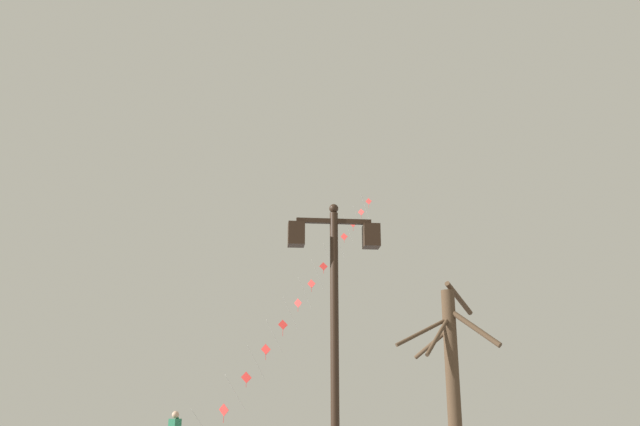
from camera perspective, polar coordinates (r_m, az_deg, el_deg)
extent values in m
cylinder|color=black|center=(11.03, 1.27, -12.20)|extent=(0.14, 0.14, 4.88)
sphere|color=black|center=(11.52, 1.19, 0.38)|extent=(0.16, 0.16, 0.16)
cube|color=black|center=(11.46, 1.19, -0.72)|extent=(1.29, 0.08, 0.08)
cube|color=black|center=(11.33, -2.05, -1.84)|extent=(0.28, 0.28, 0.40)
cube|color=beige|center=(11.33, -2.05, -1.84)|extent=(0.19, 0.19, 0.30)
cube|color=black|center=(11.48, 4.41, -2.00)|extent=(0.28, 0.28, 0.40)
cube|color=beige|center=(11.48, 4.41, -2.00)|extent=(0.19, 0.19, 0.30)
cylinder|color=silver|center=(25.71, -7.25, -15.05)|extent=(0.77, 1.47, 1.23)
cylinder|color=silver|center=(27.22, -5.47, -12.66)|extent=(0.77, 1.47, 1.23)
cylinder|color=silver|center=(28.79, -3.91, -10.52)|extent=(0.77, 1.47, 1.23)
cylinder|color=silver|center=(30.42, -2.53, -8.60)|extent=(0.77, 1.47, 1.23)
cylinder|color=silver|center=(32.10, -1.30, -6.87)|extent=(0.77, 1.47, 1.23)
cylinder|color=silver|center=(33.81, -0.21, -5.31)|extent=(0.77, 1.47, 1.23)
cylinder|color=silver|center=(35.56, 0.78, -3.90)|extent=(0.77, 1.47, 1.23)
cylinder|color=silver|center=(37.33, 1.67, -2.63)|extent=(0.77, 1.47, 1.23)
cylinder|color=silver|center=(39.13, 2.47, -1.47)|extent=(0.77, 1.47, 1.23)
cylinder|color=silver|center=(40.95, 3.20, -0.41)|extent=(0.77, 1.47, 1.23)
cylinder|color=silver|center=(42.79, 3.88, 0.56)|extent=(0.77, 1.47, 1.23)
cube|color=red|center=(24.98, -8.24, -16.34)|extent=(0.36, 0.27, 0.44)
cylinder|color=red|center=(24.98, -8.27, -17.05)|extent=(0.03, 0.04, 0.28)
cube|color=red|center=(26.46, -6.33, -13.82)|extent=(0.42, 0.17, 0.44)
cylinder|color=red|center=(26.44, -6.35, -14.40)|extent=(0.02, 0.02, 0.20)
cube|color=red|center=(28.00, -4.66, -11.56)|extent=(0.40, 0.20, 0.44)
cylinder|color=red|center=(27.97, -4.68, -12.18)|extent=(0.03, 0.05, 0.27)
cube|color=red|center=(29.60, -3.20, -9.54)|extent=(0.43, 0.13, 0.44)
cylinder|color=red|center=(29.56, -3.21, -10.17)|extent=(0.03, 0.05, 0.33)
cube|color=red|center=(31.25, -1.90, -7.71)|extent=(0.34, 0.30, 0.44)
cylinder|color=red|center=(31.21, -1.90, -8.23)|extent=(0.02, 0.02, 0.24)
cube|color=red|center=(32.95, -0.74, -6.07)|extent=(0.38, 0.24, 0.44)
cylinder|color=red|center=(32.89, -0.74, -6.57)|extent=(0.04, 0.04, 0.25)
cube|color=red|center=(34.68, 0.30, -4.59)|extent=(0.43, 0.13, 0.44)
cylinder|color=red|center=(34.62, 0.30, -5.03)|extent=(0.02, 0.03, 0.22)
cube|color=red|center=(36.44, 1.23, -3.25)|extent=(0.43, 0.14, 0.44)
cylinder|color=red|center=(36.36, 1.24, -3.74)|extent=(0.03, 0.05, 0.30)
cube|color=red|center=(38.23, 2.08, -2.04)|extent=(0.40, 0.22, 0.44)
cylinder|color=red|center=(38.16, 2.08, -2.42)|extent=(0.02, 0.03, 0.20)
cube|color=red|center=(40.04, 2.85, -0.93)|extent=(0.39, 0.23, 0.44)
cylinder|color=red|center=(39.96, 2.85, -1.35)|extent=(0.03, 0.04, 0.28)
cube|color=red|center=(41.87, 3.55, 0.08)|extent=(0.37, 0.27, 0.44)
cylinder|color=red|center=(41.79, 3.55, -0.30)|extent=(0.04, 0.04, 0.25)
cube|color=red|center=(43.72, 4.19, 1.01)|extent=(0.38, 0.24, 0.44)
cylinder|color=red|center=(43.62, 4.20, 0.61)|extent=(0.03, 0.04, 0.31)
sphere|color=tan|center=(22.14, -12.28, -16.52)|extent=(0.22, 0.22, 0.22)
cylinder|color=#26724C|center=(22.32, -12.00, -17.19)|extent=(0.25, 0.39, 0.50)
cylinder|color=#4C3826|center=(14.36, 11.34, -14.60)|extent=(0.28, 0.28, 4.10)
cylinder|color=#4C3826|center=(13.96, 10.11, -10.25)|extent=(0.82, 0.90, 0.94)
cylinder|color=#4C3826|center=(14.72, 9.61, -10.95)|extent=(0.67, 0.84, 0.61)
cylinder|color=#4C3826|center=(14.19, 13.02, -9.49)|extent=(0.89, 0.94, 0.92)
cylinder|color=#4C3826|center=(15.11, 11.82, -7.19)|extent=(0.88, 1.02, 0.59)
cylinder|color=#4C3826|center=(14.12, 8.84, -9.99)|extent=(1.28, 0.44, 0.68)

